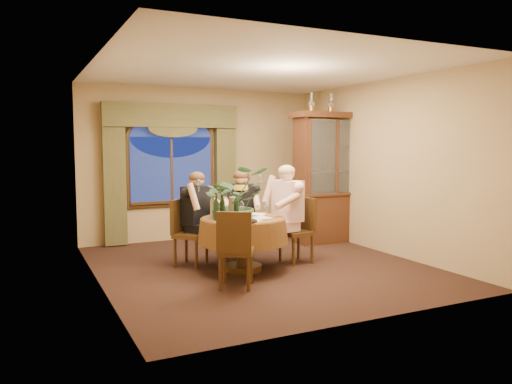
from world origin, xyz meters
name	(u,v)px	position (x,y,z in m)	size (l,w,h in m)	color
floor	(260,266)	(0.00, 0.00, 0.00)	(5.00, 5.00, 0.00)	black
wall_back	(202,164)	(0.00, 2.50, 1.40)	(4.50, 4.50, 0.00)	#A1875C
wall_right	(384,167)	(2.25, 0.00, 1.40)	(5.00, 5.00, 0.00)	#A1875C
ceiling	(260,70)	(0.00, 0.00, 2.80)	(5.00, 5.00, 0.00)	white
window	(172,170)	(-0.60, 2.43, 1.30)	(1.62, 0.10, 1.32)	navy
arched_transom	(171,127)	(-0.60, 2.43, 2.08)	(1.60, 0.06, 0.44)	navy
drapery_left	(114,179)	(-1.63, 2.38, 1.18)	(0.38, 0.14, 2.32)	#494723
drapery_right	(225,175)	(0.43, 2.38, 1.18)	(0.38, 0.14, 2.32)	#494723
swag_valance	(172,116)	(-0.60, 2.35, 2.28)	(2.45, 0.16, 0.42)	#494723
dining_table	(243,244)	(-0.32, -0.13, 0.38)	(1.27, 1.27, 0.75)	maroon
china_cabinet	(330,178)	(1.98, 1.15, 1.17)	(1.44, 0.57, 2.33)	#3A1E13
oil_lamp_left	(312,102)	(1.57, 1.15, 2.50)	(0.11, 0.11, 0.34)	#A5722D
oil_lamp_center	(331,103)	(1.98, 1.15, 2.50)	(0.11, 0.11, 0.34)	#A5722D
oil_lamp_right	(350,104)	(2.38, 1.15, 2.50)	(0.11, 0.11, 0.34)	#A5722D
chair_right	(296,231)	(0.58, -0.04, 0.48)	(0.42, 0.42, 0.96)	black
chair_back_right	(238,227)	(-0.06, 0.66, 0.48)	(0.42, 0.42, 0.96)	black
chair_back	(191,233)	(-0.89, 0.45, 0.48)	(0.42, 0.42, 0.96)	black
chair_front_left	(236,249)	(-0.74, -0.84, 0.48)	(0.42, 0.42, 0.96)	black
person_pink	(287,214)	(0.47, 0.03, 0.73)	(0.53, 0.48, 1.47)	beige
person_back	(196,217)	(-0.77, 0.58, 0.69)	(0.49, 0.45, 1.37)	black
person_scarf	(241,214)	(-0.01, 0.67, 0.69)	(0.49, 0.45, 1.37)	black
stoneware_vase	(233,207)	(-0.44, -0.05, 0.89)	(0.15, 0.15, 0.29)	#977B5D
centerpiece_plant	(234,174)	(-0.40, 0.00, 1.36)	(0.94, 1.04, 0.81)	#325032
olive_bowl	(246,216)	(-0.29, -0.16, 0.78)	(0.17, 0.17, 0.05)	#4C612E
cheese_platter	(242,221)	(-0.50, -0.49, 0.76)	(0.40, 0.40, 0.02)	black
wine_bottle_0	(236,207)	(-0.45, -0.19, 0.92)	(0.07, 0.07, 0.33)	black
wine_bottle_1	(213,206)	(-0.73, -0.01, 0.92)	(0.07, 0.07, 0.33)	tan
wine_bottle_2	(222,207)	(-0.65, -0.17, 0.92)	(0.07, 0.07, 0.33)	black
wine_bottle_3	(216,208)	(-0.76, -0.22, 0.92)	(0.07, 0.07, 0.33)	black
tasting_paper_0	(261,218)	(-0.11, -0.25, 0.75)	(0.21, 0.30, 0.00)	white
tasting_paper_1	(258,214)	(0.00, 0.06, 0.75)	(0.21, 0.30, 0.00)	white
tasting_paper_2	(252,220)	(-0.33, -0.41, 0.75)	(0.21, 0.30, 0.00)	white
wine_glass_person_pink	(267,209)	(0.08, -0.05, 0.84)	(0.07, 0.07, 0.18)	silver
wine_glass_person_back	(219,209)	(-0.54, 0.23, 0.84)	(0.07, 0.07, 0.18)	silver
wine_glass_person_scarf	(242,207)	(-0.17, 0.26, 0.84)	(0.07, 0.07, 0.18)	silver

